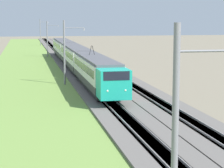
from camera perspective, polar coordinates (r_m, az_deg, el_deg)
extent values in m
cube|color=#605B56|center=(57.61, -3.60, 0.67)|extent=(240.00, 4.40, 0.30)
cube|color=#605B56|center=(58.38, 0.80, 0.79)|extent=(240.00, 4.40, 0.30)
cube|color=#4C4238|center=(57.61, -3.60, 0.67)|extent=(240.00, 1.57, 0.30)
cube|color=gray|center=(57.51, -4.12, 0.88)|extent=(240.00, 0.07, 0.15)
cube|color=gray|center=(57.65, -3.07, 0.90)|extent=(240.00, 0.07, 0.15)
cube|color=#4C4238|center=(58.38, 0.80, 0.79)|extent=(240.00, 1.57, 0.30)
cube|color=gray|center=(58.24, 0.29, 0.99)|extent=(240.00, 0.07, 0.15)
cube|color=gray|center=(58.46, 1.31, 1.02)|extent=(240.00, 0.07, 0.15)
cube|color=olive|center=(57.12, -9.98, 0.40)|extent=(240.00, 12.99, 0.12)
cube|color=#19A88E|center=(38.63, 0.21, 0.04)|extent=(2.58, 2.76, 2.58)
cube|color=black|center=(38.14, 0.32, 1.24)|extent=(1.86, 2.30, 0.78)
sphere|color=#F2EAC6|center=(37.35, -0.60, -0.91)|extent=(0.20, 0.20, 0.20)
sphere|color=#F2EAC6|center=(37.67, 1.76, -0.83)|extent=(0.20, 0.20, 0.20)
cube|color=#2D2D33|center=(48.51, -2.16, 0.65)|extent=(17.43, 2.87, 0.72)
cube|color=silver|center=(48.36, -2.16, 2.17)|extent=(17.43, 2.87, 1.86)
cube|color=black|center=(48.34, -2.16, 2.34)|extent=(16.04, 2.89, 0.78)
cube|color=#515156|center=(48.25, -2.17, 3.41)|extent=(17.43, 2.64, 0.25)
cube|color=black|center=(48.60, -2.15, -0.09)|extent=(16.56, 2.44, 0.55)
cylinder|color=black|center=(41.76, -1.36, -1.29)|extent=(0.86, 0.12, 0.86)
cylinder|color=black|center=(41.95, 0.08, -1.24)|extent=(0.86, 0.12, 0.86)
cube|color=#2D2D33|center=(67.53, -4.78, 2.84)|extent=(20.01, 2.87, 0.72)
cube|color=silver|center=(67.42, -4.79, 3.93)|extent=(20.01, 2.87, 1.86)
cube|color=black|center=(67.41, -4.79, 4.06)|extent=(18.41, 2.89, 0.78)
cube|color=#515156|center=(67.35, -4.80, 4.83)|extent=(20.01, 2.64, 0.25)
cube|color=black|center=(67.60, -4.77, 2.30)|extent=(19.01, 2.44, 0.55)
cube|color=#2D2D33|center=(87.97, -6.32, 4.13)|extent=(20.01, 2.87, 0.72)
cube|color=silver|center=(87.88, -6.34, 4.96)|extent=(20.01, 2.87, 1.86)
cube|color=black|center=(87.87, -6.34, 5.06)|extent=(18.41, 2.89, 0.78)
cube|color=#515156|center=(87.82, -6.35, 5.65)|extent=(20.01, 2.64, 0.25)
cube|color=black|center=(88.02, -6.32, 3.71)|extent=(19.01, 2.44, 0.55)
cylinder|color=black|center=(50.75, -2.84, 4.42)|extent=(0.06, 0.33, 1.08)
cylinder|color=black|center=(50.80, -2.45, 4.43)|extent=(0.06, 0.33, 1.08)
cube|color=black|center=(42.01, -0.64, -2.45)|extent=(0.10, 0.10, 0.00)
cylinder|color=slate|center=(14.35, 8.20, -7.93)|extent=(0.22, 0.22, 7.86)
cylinder|color=slate|center=(14.26, 13.02, 4.24)|extent=(0.08, 2.40, 0.08)
cylinder|color=slate|center=(52.85, -6.24, 4.04)|extent=(0.22, 0.22, 7.83)
cylinder|color=slate|center=(52.83, -4.99, 7.33)|extent=(0.08, 2.40, 0.08)
cylinder|color=#B2ADA8|center=(52.98, -3.68, 7.13)|extent=(0.10, 0.10, 0.30)
cylinder|color=slate|center=(92.23, -8.45, 5.80)|extent=(0.22, 0.22, 7.58)
cylinder|color=slate|center=(92.22, -7.74, 7.61)|extent=(0.08, 2.40, 0.08)
cylinder|color=#B2ADA8|center=(92.30, -6.99, 7.50)|extent=(0.10, 0.10, 0.30)
cylinder|color=slate|center=(131.69, -9.35, 6.65)|extent=(0.22, 0.22, 8.02)
cylinder|color=slate|center=(131.68, -8.85, 8.02)|extent=(0.08, 2.40, 0.08)
cylinder|color=#B2ADA8|center=(131.75, -8.33, 7.94)|extent=(0.10, 0.10, 0.30)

